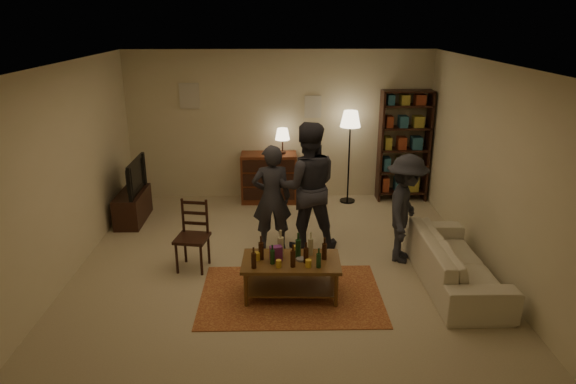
{
  "coord_description": "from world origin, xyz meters",
  "views": [
    {
      "loc": [
        -0.04,
        -6.21,
        3.26
      ],
      "look_at": [
        0.09,
        0.1,
        1.07
      ],
      "focal_mm": 32.0,
      "sensor_mm": 36.0,
      "label": 1
    }
  ],
  "objects_px": {
    "coffee_table": "(290,265)",
    "tv_stand": "(132,199)",
    "person_left": "(272,198)",
    "dresser": "(269,176)",
    "floor_lamp": "(350,125)",
    "person_by_sofa": "(406,209)",
    "person_right": "(307,187)",
    "dining_chair": "(193,233)",
    "bookshelf": "(404,145)",
    "sofa": "(455,261)"
  },
  "relations": [
    {
      "from": "coffee_table",
      "to": "tv_stand",
      "type": "xyz_separation_m",
      "value": [
        -2.55,
        2.48,
        -0.03
      ]
    },
    {
      "from": "tv_stand",
      "to": "person_left",
      "type": "height_order",
      "value": "person_left"
    },
    {
      "from": "dresser",
      "to": "floor_lamp",
      "type": "xyz_separation_m",
      "value": [
        1.43,
        -0.06,
        0.95
      ]
    },
    {
      "from": "dresser",
      "to": "person_by_sofa",
      "type": "height_order",
      "value": "person_by_sofa"
    },
    {
      "from": "person_right",
      "to": "person_by_sofa",
      "type": "xyz_separation_m",
      "value": [
        1.32,
        -0.44,
        -0.18
      ]
    },
    {
      "from": "coffee_table",
      "to": "person_right",
      "type": "distance_m",
      "value": 1.52
    },
    {
      "from": "floor_lamp",
      "to": "person_right",
      "type": "xyz_separation_m",
      "value": [
        -0.86,
        -1.93,
        -0.49
      ]
    },
    {
      "from": "coffee_table",
      "to": "person_by_sofa",
      "type": "distance_m",
      "value": 1.89
    },
    {
      "from": "person_right",
      "to": "dining_chair",
      "type": "bearing_deg",
      "value": 18.82
    },
    {
      "from": "dining_chair",
      "to": "dresser",
      "type": "bearing_deg",
      "value": 78.75
    },
    {
      "from": "person_left",
      "to": "person_by_sofa",
      "type": "xyz_separation_m",
      "value": [
        1.83,
        -0.42,
        -0.02
      ]
    },
    {
      "from": "coffee_table",
      "to": "person_right",
      "type": "bearing_deg",
      "value": 78.9
    },
    {
      "from": "tv_stand",
      "to": "bookshelf",
      "type": "xyz_separation_m",
      "value": [
        4.69,
        0.98,
        0.65
      ]
    },
    {
      "from": "dining_chair",
      "to": "bookshelf",
      "type": "relative_size",
      "value": 0.47
    },
    {
      "from": "dining_chair",
      "to": "person_right",
      "type": "relative_size",
      "value": 0.51
    },
    {
      "from": "bookshelf",
      "to": "floor_lamp",
      "type": "xyz_separation_m",
      "value": [
        -1.0,
        -0.13,
        0.39
      ]
    },
    {
      "from": "person_by_sofa",
      "to": "person_left",
      "type": "bearing_deg",
      "value": 98.57
    },
    {
      "from": "coffee_table",
      "to": "bookshelf",
      "type": "relative_size",
      "value": 0.59
    },
    {
      "from": "person_right",
      "to": "floor_lamp",
      "type": "bearing_deg",
      "value": -116.29
    },
    {
      "from": "dining_chair",
      "to": "tv_stand",
      "type": "relative_size",
      "value": 0.9
    },
    {
      "from": "tv_stand",
      "to": "bookshelf",
      "type": "distance_m",
      "value": 4.84
    },
    {
      "from": "bookshelf",
      "to": "coffee_table",
      "type": "bearing_deg",
      "value": -121.73
    },
    {
      "from": "dresser",
      "to": "person_by_sofa",
      "type": "bearing_deg",
      "value": -52.17
    },
    {
      "from": "tv_stand",
      "to": "dining_chair",
      "type": "bearing_deg",
      "value": -52.96
    },
    {
      "from": "tv_stand",
      "to": "sofa",
      "type": "xyz_separation_m",
      "value": [
        4.64,
        -2.2,
        -0.08
      ]
    },
    {
      "from": "person_by_sofa",
      "to": "sofa",
      "type": "bearing_deg",
      "value": -121.94
    },
    {
      "from": "floor_lamp",
      "to": "person_by_sofa",
      "type": "relative_size",
      "value": 1.11
    },
    {
      "from": "bookshelf",
      "to": "person_left",
      "type": "height_order",
      "value": "bookshelf"
    },
    {
      "from": "dining_chair",
      "to": "bookshelf",
      "type": "distance_m",
      "value": 4.37
    },
    {
      "from": "floor_lamp",
      "to": "dresser",
      "type": "bearing_deg",
      "value": 177.47
    },
    {
      "from": "person_left",
      "to": "coffee_table",
      "type": "bearing_deg",
      "value": 93.77
    },
    {
      "from": "dining_chair",
      "to": "floor_lamp",
      "type": "distance_m",
      "value": 3.62
    },
    {
      "from": "coffee_table",
      "to": "dresser",
      "type": "relative_size",
      "value": 0.88
    },
    {
      "from": "dresser",
      "to": "person_right",
      "type": "relative_size",
      "value": 0.73
    },
    {
      "from": "person_left",
      "to": "dining_chair",
      "type": "bearing_deg",
      "value": 23.05
    },
    {
      "from": "coffee_table",
      "to": "sofa",
      "type": "xyz_separation_m",
      "value": [
        2.09,
        0.28,
        -0.11
      ]
    },
    {
      "from": "coffee_table",
      "to": "person_by_sofa",
      "type": "relative_size",
      "value": 0.79
    },
    {
      "from": "dining_chair",
      "to": "bookshelf",
      "type": "height_order",
      "value": "bookshelf"
    },
    {
      "from": "person_right",
      "to": "person_by_sofa",
      "type": "height_order",
      "value": "person_right"
    },
    {
      "from": "person_by_sofa",
      "to": "bookshelf",
      "type": "bearing_deg",
      "value": 9.3
    },
    {
      "from": "coffee_table",
      "to": "dresser",
      "type": "distance_m",
      "value": 3.41
    },
    {
      "from": "coffee_table",
      "to": "tv_stand",
      "type": "distance_m",
      "value": 3.56
    },
    {
      "from": "person_left",
      "to": "person_by_sofa",
      "type": "relative_size",
      "value": 1.03
    },
    {
      "from": "bookshelf",
      "to": "sofa",
      "type": "height_order",
      "value": "bookshelf"
    },
    {
      "from": "coffee_table",
      "to": "person_by_sofa",
      "type": "bearing_deg",
      "value": 30.99
    },
    {
      "from": "dresser",
      "to": "person_by_sofa",
      "type": "relative_size",
      "value": 0.9
    },
    {
      "from": "coffee_table",
      "to": "sofa",
      "type": "relative_size",
      "value": 0.57
    },
    {
      "from": "tv_stand",
      "to": "person_right",
      "type": "height_order",
      "value": "person_right"
    },
    {
      "from": "bookshelf",
      "to": "person_by_sofa",
      "type": "relative_size",
      "value": 1.33
    },
    {
      "from": "tv_stand",
      "to": "floor_lamp",
      "type": "relative_size",
      "value": 0.63
    }
  ]
}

